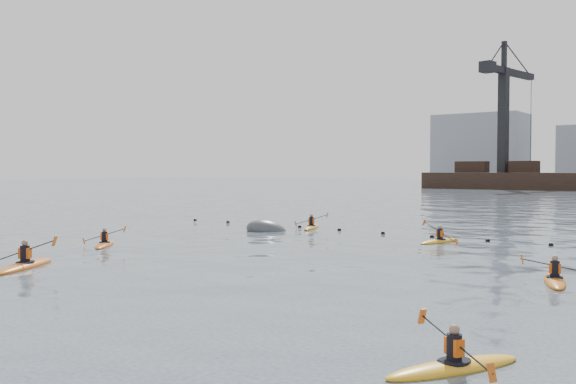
{
  "coord_description": "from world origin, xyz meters",
  "views": [
    {
      "loc": [
        14.05,
        -8.48,
        3.64
      ],
      "look_at": [
        0.5,
        9.93,
        2.8
      ],
      "focal_mm": 38.0,
      "sensor_mm": 36.0,
      "label": 1
    }
  ],
  "objects_px": {
    "kayaker_0": "(25,265)",
    "kayaker_3": "(440,241)",
    "kayaker_5": "(311,227)",
    "kayaker_1": "(454,365)",
    "mooring_buoy": "(267,231)",
    "kayaker_4": "(555,279)",
    "kayaker_2": "(105,244)"
  },
  "relations": [
    {
      "from": "kayaker_0",
      "to": "kayaker_3",
      "type": "xyz_separation_m",
      "value": [
        9.34,
        16.64,
        -0.02
      ]
    },
    {
      "from": "kayaker_1",
      "to": "kayaker_2",
      "type": "distance_m",
      "value": 21.62
    },
    {
      "from": "kayaker_3",
      "to": "kayaker_0",
      "type": "bearing_deg",
      "value": -106.39
    },
    {
      "from": "kayaker_5",
      "to": "kayaker_4",
      "type": "bearing_deg",
      "value": -53.96
    },
    {
      "from": "kayaker_0",
      "to": "kayaker_3",
      "type": "height_order",
      "value": "kayaker_0"
    },
    {
      "from": "kayaker_5",
      "to": "kayaker_3",
      "type": "bearing_deg",
      "value": -35.75
    },
    {
      "from": "kayaker_0",
      "to": "mooring_buoy",
      "type": "bearing_deg",
      "value": 64.76
    },
    {
      "from": "kayaker_3",
      "to": "kayaker_5",
      "type": "relative_size",
      "value": 0.98
    },
    {
      "from": "kayaker_3",
      "to": "kayaker_1",
      "type": "bearing_deg",
      "value": -54.02
    },
    {
      "from": "kayaker_4",
      "to": "kayaker_5",
      "type": "xyz_separation_m",
      "value": [
        -16.58,
        10.42,
        0.0
      ]
    },
    {
      "from": "kayaker_4",
      "to": "kayaker_2",
      "type": "bearing_deg",
      "value": -9.05
    },
    {
      "from": "kayaker_0",
      "to": "kayaker_1",
      "type": "bearing_deg",
      "value": -35.32
    },
    {
      "from": "kayaker_0",
      "to": "kayaker_2",
      "type": "xyz_separation_m",
      "value": [
        -3.08,
        5.84,
        -0.02
      ]
    },
    {
      "from": "kayaker_0",
      "to": "kayaker_2",
      "type": "distance_m",
      "value": 6.6
    },
    {
      "from": "kayaker_3",
      "to": "mooring_buoy",
      "type": "xyz_separation_m",
      "value": [
        -10.55,
        -0.63,
        -0.09
      ]
    },
    {
      "from": "kayaker_2",
      "to": "kayaker_3",
      "type": "bearing_deg",
      "value": -0.34
    },
    {
      "from": "kayaker_0",
      "to": "kayaker_2",
      "type": "bearing_deg",
      "value": 88.27
    },
    {
      "from": "kayaker_3",
      "to": "kayaker_5",
      "type": "height_order",
      "value": "kayaker_3"
    },
    {
      "from": "kayaker_1",
      "to": "kayaker_5",
      "type": "xyz_separation_m",
      "value": [
        -17.18,
        20.7,
        0.01
      ]
    },
    {
      "from": "kayaker_1",
      "to": "mooring_buoy",
      "type": "relative_size",
      "value": 1.16
    },
    {
      "from": "kayaker_3",
      "to": "kayaker_4",
      "type": "relative_size",
      "value": 0.98
    },
    {
      "from": "kayaker_2",
      "to": "kayaker_5",
      "type": "distance_m",
      "value": 13.48
    },
    {
      "from": "kayaker_4",
      "to": "kayaker_5",
      "type": "relative_size",
      "value": 1.0
    },
    {
      "from": "kayaker_5",
      "to": "mooring_buoy",
      "type": "bearing_deg",
      "value": -133.76
    },
    {
      "from": "kayaker_1",
      "to": "kayaker_2",
      "type": "relative_size",
      "value": 1.08
    },
    {
      "from": "kayaker_2",
      "to": "kayaker_3",
      "type": "xyz_separation_m",
      "value": [
        12.42,
        10.8,
        0.0
      ]
    },
    {
      "from": "kayaker_1",
      "to": "mooring_buoy",
      "type": "height_order",
      "value": "kayaker_1"
    },
    {
      "from": "kayaker_4",
      "to": "kayaker_5",
      "type": "distance_m",
      "value": 19.58
    },
    {
      "from": "kayaker_0",
      "to": "kayaker_1",
      "type": "height_order",
      "value": "kayaker_0"
    },
    {
      "from": "kayaker_0",
      "to": "kayaker_4",
      "type": "bearing_deg",
      "value": -2.27
    },
    {
      "from": "kayaker_4",
      "to": "kayaker_0",
      "type": "bearing_deg",
      "value": 10.4
    },
    {
      "from": "kayaker_1",
      "to": "kayaker_4",
      "type": "xyz_separation_m",
      "value": [
        -0.6,
        10.28,
        0.0
      ]
    }
  ]
}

